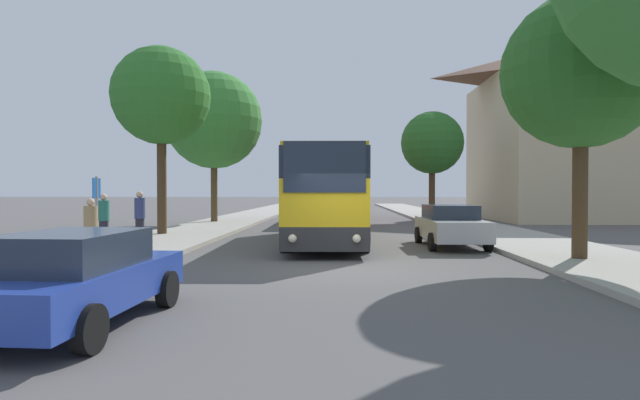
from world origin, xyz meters
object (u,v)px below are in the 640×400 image
at_px(pedestrian_walking_back, 91,228).
at_px(tree_right_mid, 432,143).
at_px(bus_stop_sign, 97,205).
at_px(pedestrian_waiting_far, 104,219).
at_px(tree_right_near, 581,72).
at_px(parked_car_right_near, 450,225).
at_px(pedestrian_waiting_near, 140,217).
at_px(parked_car_left_curb, 77,277).
at_px(tree_left_far, 214,121).
at_px(bus_middle, 333,195).
at_px(bus_front, 325,195).
at_px(tree_left_near, 161,97).

distance_m(pedestrian_walking_back, tree_right_mid, 23.36).
distance_m(bus_stop_sign, pedestrian_waiting_far, 2.38).
bearing_deg(tree_right_near, bus_stop_sign, 177.82).
relative_size(parked_car_right_near, tree_right_near, 0.59).
relative_size(pedestrian_waiting_near, pedestrian_waiting_far, 1.05).
bearing_deg(parked_car_left_curb, pedestrian_waiting_far, 115.88).
height_order(parked_car_left_curb, tree_left_far, tree_left_far).
distance_m(parked_car_left_curb, tree_right_near, 13.27).
bearing_deg(bus_middle, tree_right_near, -70.68).
relative_size(bus_front, tree_right_near, 1.48).
bearing_deg(pedestrian_waiting_far, pedestrian_walking_back, 6.80).
height_order(bus_middle, pedestrian_waiting_near, bus_middle).
bearing_deg(pedestrian_waiting_near, pedestrian_walking_back, 27.19).
bearing_deg(bus_middle, tree_left_near, -122.88).
bearing_deg(tree_left_far, pedestrian_waiting_near, -87.42).
bearing_deg(bus_stop_sign, parked_car_left_curb, -65.51).
height_order(pedestrian_waiting_near, tree_right_near, tree_right_near).
distance_m(bus_front, pedestrian_walking_back, 8.61).
bearing_deg(tree_right_mid, tree_right_near, -88.09).
bearing_deg(pedestrian_waiting_near, tree_right_mid, 164.24).
height_order(bus_front, pedestrian_waiting_far, bus_front).
relative_size(bus_front, pedestrian_waiting_near, 5.85).
bearing_deg(bus_front, tree_left_near, 162.78).
height_order(parked_car_right_near, tree_right_near, tree_right_near).
distance_m(parked_car_right_near, pedestrian_waiting_far, 12.06).
distance_m(bus_stop_sign, pedestrian_walking_back, 1.19).
xyz_separation_m(pedestrian_waiting_near, tree_right_mid, (13.03, 15.27, 4.01)).
bearing_deg(pedestrian_walking_back, tree_right_mid, -124.46).
xyz_separation_m(bus_front, tree_right_near, (7.16, -5.33, 3.43)).
bearing_deg(pedestrian_walking_back, bus_stop_sign, -72.65).
height_order(bus_front, tree_left_far, tree_left_far).
height_order(tree_left_near, tree_right_mid, tree_left_near).
height_order(bus_front, tree_right_mid, tree_right_mid).
bearing_deg(pedestrian_waiting_far, bus_middle, 141.79).
bearing_deg(tree_left_far, tree_right_near, -48.38).
distance_m(bus_front, tree_right_mid, 15.16).
xyz_separation_m(bus_front, parked_car_left_curb, (-3.31, -12.11, -1.09)).
bearing_deg(pedestrian_waiting_far, bus_stop_sign, 7.79).
relative_size(pedestrian_waiting_far, tree_left_far, 0.19).
bearing_deg(tree_right_near, bus_front, 143.32).
distance_m(parked_car_right_near, tree_right_near, 6.56).
height_order(bus_front, tree_left_near, tree_left_near).
relative_size(bus_front, bus_middle, 0.92).
relative_size(bus_front, tree_left_near, 1.33).
relative_size(pedestrian_walking_back, tree_right_mid, 0.24).
relative_size(bus_middle, pedestrian_waiting_far, 6.68).
distance_m(parked_car_right_near, bus_stop_sign, 11.71).
bearing_deg(parked_car_left_curb, tree_right_near, 35.06).
bearing_deg(bus_stop_sign, bus_front, 35.93).
distance_m(bus_stop_sign, tree_left_near, 8.19).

